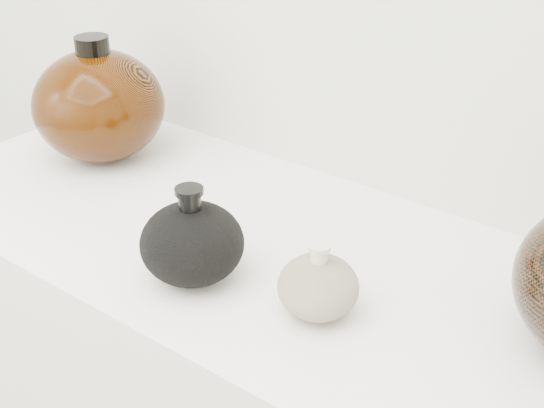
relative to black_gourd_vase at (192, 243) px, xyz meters
The scene contains 3 objects.
black_gourd_vase is the anchor object (origin of this frame).
cream_gourd_vase 0.18m from the black_gourd_vase, 11.52° to the left, with size 0.10×0.10×0.10m.
left_round_pot 0.44m from the black_gourd_vase, 154.44° to the left, with size 0.26×0.26×0.22m.
Camera 1 is at (0.59, 0.22, 1.47)m, focal length 50.00 mm.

